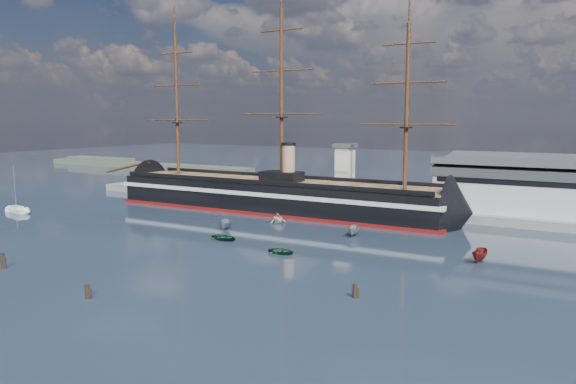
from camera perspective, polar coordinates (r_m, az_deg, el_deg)
The scene contains 15 objects.
ground at distance 121.08m, azimuth -2.11°, elevation -3.70°, with size 600.00×600.00×0.00m, color #1D2936.
quay at distance 148.27m, azimuth 8.69°, elevation -1.71°, with size 180.00×18.00×2.00m, color slate.
quay_tower at distance 147.02m, azimuth 5.80°, elevation 2.10°, with size 5.00×5.00×15.00m.
shoreline at distance 282.53m, azimuth -15.71°, elevation 2.76°, with size 120.00×10.00×4.00m.
warship at distance 143.49m, azimuth -1.92°, elevation -0.30°, with size 112.89×16.35×53.94m.
sailboat at distance 156.46m, azimuth -25.79°, elevation -1.61°, with size 7.74×3.51×11.95m.
motorboat_a at distance 120.05m, azimuth -6.42°, elevation -3.84°, with size 6.77×2.48×2.71m, color gray.
motorboat_b at distance 110.03m, azimuth -6.46°, elevation -4.89°, with size 3.47×1.39×1.62m, color #133924.
motorboat_c at distance 114.04m, azimuth 6.68°, elevation -4.45°, with size 6.29×2.31×2.52m, color gray.
motorboat_d at distance 127.03m, azimuth -1.03°, elevation -3.17°, with size 6.82×2.96×2.50m, color white.
motorboat_e at distance 98.62m, azimuth -0.66°, elevation -6.30°, with size 3.05×1.22×1.42m, color #1E4B2F.
motorboat_f at distance 98.61m, azimuth 18.89°, elevation -6.72°, with size 6.36×2.33×2.54m, color maroon.
piling_near_left at distance 100.07m, azimuth -26.96°, elevation -6.93°, with size 0.64×0.64×3.18m, color black.
piling_near_mid at distance 79.68m, azimuth -19.68°, elevation -10.13°, with size 0.64×0.64×2.58m, color black.
piling_far_right at distance 75.89m, azimuth 6.81°, elevation -10.63°, with size 0.64×0.64×2.59m, color black.
Camera 1 is at (63.93, -60.08, 23.58)m, focal length 35.00 mm.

